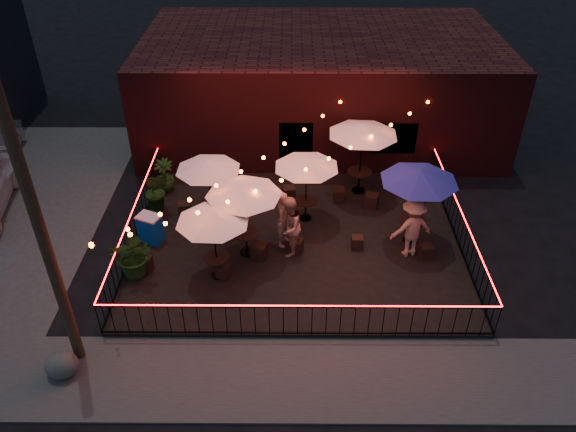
% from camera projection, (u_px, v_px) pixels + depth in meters
% --- Properties ---
extents(ground, '(110.00, 110.00, 0.00)m').
position_uv_depth(ground, '(297.00, 286.00, 16.03)').
color(ground, black).
rests_on(ground, ground).
extents(patio, '(10.00, 8.00, 0.15)m').
position_uv_depth(patio, '(296.00, 241.00, 17.62)').
color(patio, black).
rests_on(patio, ground).
extents(sidewalk, '(18.00, 2.50, 0.05)m').
position_uv_depth(sidewalk, '(298.00, 378.00, 13.37)').
color(sidewalk, '#403E3B').
rests_on(sidewalk, ground).
extents(brick_building, '(14.00, 8.00, 4.00)m').
position_uv_depth(brick_building, '(320.00, 84.00, 23.02)').
color(brick_building, black).
rests_on(brick_building, ground).
extents(utility_pole, '(0.26, 0.26, 8.00)m').
position_uv_depth(utility_pole, '(39.00, 227.00, 11.62)').
color(utility_pole, '#321E14').
rests_on(utility_pole, ground).
extents(fence_front, '(10.00, 0.04, 1.04)m').
position_uv_depth(fence_front, '(298.00, 321.00, 14.02)').
color(fence_front, black).
rests_on(fence_front, patio).
extents(fence_left, '(0.04, 8.00, 1.04)m').
position_uv_depth(fence_left, '(135.00, 225.00, 17.30)').
color(fence_left, black).
rests_on(fence_left, patio).
extents(fence_right, '(0.04, 8.00, 1.04)m').
position_uv_depth(fence_right, '(459.00, 226.00, 17.26)').
color(fence_right, black).
rests_on(fence_right, patio).
extents(festoon_lights, '(10.02, 8.72, 1.32)m').
position_uv_depth(festoon_lights, '(262.00, 180.00, 15.97)').
color(festoon_lights, '#E83904').
rests_on(festoon_lights, ground).
extents(cafe_table_0, '(2.71, 2.71, 2.25)m').
position_uv_depth(cafe_table_0, '(213.00, 218.00, 14.99)').
color(cafe_table_0, black).
rests_on(cafe_table_0, patio).
extents(cafe_table_1, '(2.66, 2.66, 2.25)m').
position_uv_depth(cafe_table_1, '(208.00, 166.00, 17.21)').
color(cafe_table_1, black).
rests_on(cafe_table_1, patio).
extents(cafe_table_2, '(2.48, 2.48, 2.43)m').
position_uv_depth(cafe_table_2, '(244.00, 191.00, 15.76)').
color(cafe_table_2, black).
rests_on(cafe_table_2, patio).
extents(cafe_table_3, '(2.69, 2.69, 2.28)m').
position_uv_depth(cafe_table_3, '(307.00, 163.00, 17.30)').
color(cafe_table_3, black).
rests_on(cafe_table_3, patio).
extents(cafe_table_4, '(3.05, 3.05, 2.55)m').
position_uv_depth(cafe_table_4, '(420.00, 177.00, 16.18)').
color(cafe_table_4, black).
rests_on(cafe_table_4, patio).
extents(cafe_table_5, '(3.01, 3.01, 2.60)m').
position_uv_depth(cafe_table_5, '(363.00, 130.00, 18.47)').
color(cafe_table_5, black).
rests_on(cafe_table_5, patio).
extents(bistro_chair_0, '(0.45, 0.45, 0.45)m').
position_uv_depth(bistro_chair_0, '(145.00, 264.00, 16.24)').
color(bistro_chair_0, black).
rests_on(bistro_chair_0, patio).
extents(bistro_chair_1, '(0.44, 0.44, 0.41)m').
position_uv_depth(bistro_chair_1, '(223.00, 271.00, 16.02)').
color(bistro_chair_1, black).
rests_on(bistro_chair_1, patio).
extents(bistro_chair_2, '(0.45, 0.45, 0.46)m').
position_uv_depth(bistro_chair_2, '(185.00, 209.00, 18.52)').
color(bistro_chair_2, black).
rests_on(bistro_chair_2, patio).
extents(bistro_chair_3, '(0.45, 0.45, 0.41)m').
position_uv_depth(bistro_chair_3, '(218.00, 205.00, 18.78)').
color(bistro_chair_3, black).
rests_on(bistro_chair_3, patio).
extents(bistro_chair_4, '(0.51, 0.51, 0.48)m').
position_uv_depth(bistro_chair_4, '(259.00, 251.00, 16.70)').
color(bistro_chair_4, black).
rests_on(bistro_chair_4, patio).
extents(bistro_chair_5, '(0.48, 0.48, 0.44)m').
position_uv_depth(bistro_chair_5, '(296.00, 246.00, 16.94)').
color(bistro_chair_5, black).
rests_on(bistro_chair_5, patio).
extents(bistro_chair_6, '(0.46, 0.46, 0.48)m').
position_uv_depth(bistro_chair_6, '(289.00, 193.00, 19.29)').
color(bistro_chair_6, black).
rests_on(bistro_chair_6, patio).
extents(bistro_chair_7, '(0.40, 0.40, 0.45)m').
position_uv_depth(bistro_chair_7, '(339.00, 195.00, 19.24)').
color(bistro_chair_7, black).
rests_on(bistro_chair_7, patio).
extents(bistro_chair_8, '(0.34, 0.34, 0.40)m').
position_uv_depth(bistro_chair_8, '(357.00, 242.00, 17.12)').
color(bistro_chair_8, black).
rests_on(bistro_chair_8, patio).
extents(bistro_chair_9, '(0.43, 0.43, 0.43)m').
position_uv_depth(bistro_chair_9, '(425.00, 251.00, 16.74)').
color(bistro_chair_9, black).
rests_on(bistro_chair_9, patio).
extents(bistro_chair_10, '(0.51, 0.51, 0.49)m').
position_uv_depth(bistro_chair_10, '(371.00, 201.00, 18.91)').
color(bistro_chair_10, black).
rests_on(bistro_chair_10, patio).
extents(bistro_chair_11, '(0.56, 0.56, 0.50)m').
position_uv_depth(bistro_chair_11, '(425.00, 191.00, 19.38)').
color(bistro_chair_11, black).
rests_on(bistro_chair_11, patio).
extents(patron_a, '(0.67, 0.80, 1.85)m').
position_uv_depth(patron_a, '(284.00, 219.00, 16.87)').
color(patron_a, '#DDA894').
rests_on(patron_a, patio).
extents(patron_b, '(0.90, 1.06, 1.95)m').
position_uv_depth(patron_b, '(289.00, 227.00, 16.47)').
color(patron_b, tan).
rests_on(patron_b, patio).
extents(patron_c, '(1.40, 1.02, 1.95)m').
position_uv_depth(patron_c, '(412.00, 228.00, 16.43)').
color(patron_c, beige).
rests_on(patron_c, patio).
extents(potted_shrub_a, '(1.43, 1.29, 1.40)m').
position_uv_depth(potted_shrub_a, '(135.00, 255.00, 15.82)').
color(potted_shrub_a, '#14340C').
rests_on(potted_shrub_a, patio).
extents(potted_shrub_b, '(1.01, 0.93, 1.49)m').
position_uv_depth(potted_shrub_b, '(157.00, 192.00, 18.44)').
color(potted_shrub_b, '#193E0B').
rests_on(potted_shrub_b, patio).
extents(potted_shrub_c, '(0.71, 0.71, 1.20)m').
position_uv_depth(potted_shrub_c, '(164.00, 176.00, 19.53)').
color(potted_shrub_c, '#114011').
rests_on(potted_shrub_c, patio).
extents(cooler, '(0.85, 0.75, 0.94)m').
position_uv_depth(cooler, '(150.00, 228.00, 17.24)').
color(cooler, '#084AB3').
rests_on(cooler, patio).
extents(boulder, '(0.90, 0.79, 0.66)m').
position_uv_depth(boulder, '(62.00, 365.00, 13.30)').
color(boulder, '#474742').
rests_on(boulder, ground).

